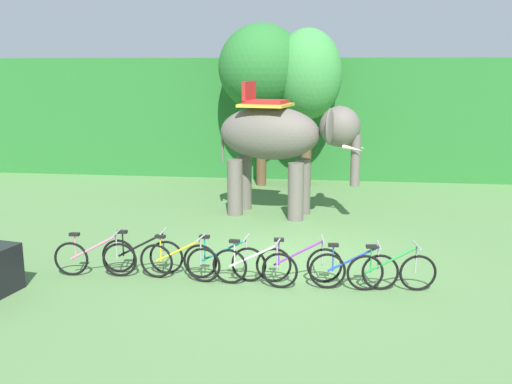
# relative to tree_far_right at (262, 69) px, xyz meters

# --- Properties ---
(ground_plane) EXTENTS (80.00, 80.00, 0.00)m
(ground_plane) POSITION_rel_tree_far_right_xyz_m (1.46, -8.20, -4.11)
(ground_plane) COLOR #567F47
(foliage_hedge) EXTENTS (36.00, 6.00, 4.49)m
(foliage_hedge) POSITION_rel_tree_far_right_xyz_m (1.46, 4.19, -1.86)
(foliage_hedge) COLOR #28702D
(foliage_hedge) RESTS_ON ground
(tree_far_right) EXTENTS (2.98, 2.98, 5.65)m
(tree_far_right) POSITION_rel_tree_far_right_xyz_m (0.00, 0.00, 0.00)
(tree_far_right) COLOR brown
(tree_far_right) RESTS_ON ground
(tree_center) EXTENTS (2.35, 2.35, 5.41)m
(tree_center) POSITION_rel_tree_far_right_xyz_m (1.59, 0.36, -0.10)
(tree_center) COLOR brown
(tree_center) RESTS_ON ground
(tree_right) EXTENTS (2.35, 2.35, 5.46)m
(tree_right) POSITION_rel_tree_far_right_xyz_m (1.60, -0.10, -0.23)
(tree_right) COLOR brown
(tree_right) RESTS_ON ground
(elephant) EXTENTS (4.24, 2.40, 3.78)m
(elephant) POSITION_rel_tree_far_right_xyz_m (1.04, -4.25, -1.91)
(elephant) COLOR #665E56
(elephant) RESTS_ON ground
(bike_pink) EXTENTS (1.71, 0.52, 0.92)m
(bike_pink) POSITION_rel_tree_far_right_xyz_m (-2.27, -9.70, -3.72)
(bike_pink) COLOR black
(bike_pink) RESTS_ON ground
(bike_black) EXTENTS (1.71, 0.52, 0.92)m
(bike_black) POSITION_rel_tree_far_right_xyz_m (-1.37, -9.41, -3.72)
(bike_black) COLOR black
(bike_black) RESTS_ON ground
(bike_yellow) EXTENTS (1.70, 0.52, 0.92)m
(bike_yellow) POSITION_rel_tree_far_right_xyz_m (-0.51, -9.71, -3.72)
(bike_yellow) COLOR black
(bike_yellow) RESTS_ON ground
(bike_teal) EXTENTS (1.71, 0.52, 0.92)m
(bike_teal) POSITION_rel_tree_far_right_xyz_m (0.37, -9.59, -3.72)
(bike_teal) COLOR black
(bike_teal) RESTS_ON ground
(bike_white) EXTENTS (1.70, 0.52, 0.92)m
(bike_white) POSITION_rel_tree_far_right_xyz_m (1.01, -9.84, -3.72)
(bike_white) COLOR black
(bike_white) RESTS_ON ground
(bike_purple) EXTENTS (1.71, 0.52, 0.92)m
(bike_purple) POSITION_rel_tree_far_right_xyz_m (1.86, -9.54, -3.72)
(bike_purple) COLOR black
(bike_purple) RESTS_ON ground
(bike_blue) EXTENTS (1.71, 0.52, 0.92)m
(bike_blue) POSITION_rel_tree_far_right_xyz_m (2.91, -9.78, -3.72)
(bike_blue) COLOR black
(bike_blue) RESTS_ON ground
(bike_green) EXTENTS (1.70, 0.52, 0.92)m
(bike_green) POSITION_rel_tree_far_right_xyz_m (3.62, -9.76, -3.72)
(bike_green) COLOR black
(bike_green) RESTS_ON ground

